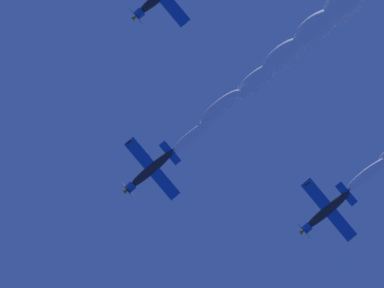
{
  "coord_description": "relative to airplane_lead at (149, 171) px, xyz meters",
  "views": [
    {
      "loc": [
        -3.39,
        -17.11,
        1.66
      ],
      "look_at": [
        2.38,
        -4.0,
        89.82
      ],
      "focal_mm": 76.3,
      "sensor_mm": 36.0,
      "label": 1
    }
  ],
  "objects": [
    {
      "name": "airplane_right_wingman",
      "position": [
        19.62,
        -3.83,
        -1.08
      ],
      "size": [
        7.88,
        7.26,
        2.94
      ],
      "color": "#232328"
    },
    {
      "name": "airplane_lead",
      "position": [
        0.0,
        0.0,
        0.0
      ],
      "size": [
        7.9,
        7.26,
        2.98
      ],
      "color": "#232328"
    },
    {
      "name": "smoke_trail_lead",
      "position": [
        9.54,
        -19.52,
        2.02
      ],
      "size": [
        14.3,
        26.24,
        5.1
      ],
      "color": "white"
    }
  ]
}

